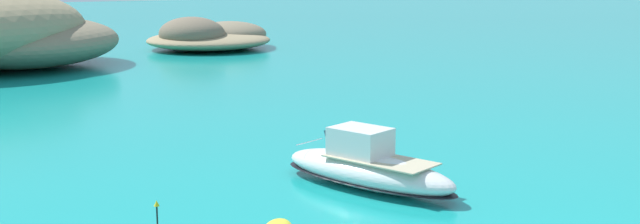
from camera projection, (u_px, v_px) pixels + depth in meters
islet_small at (211, 37)px, 89.50m from camera, size 17.96×16.98×3.92m
motorboat_white at (367, 168)px, 33.45m from camera, size 6.03×9.27×2.64m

